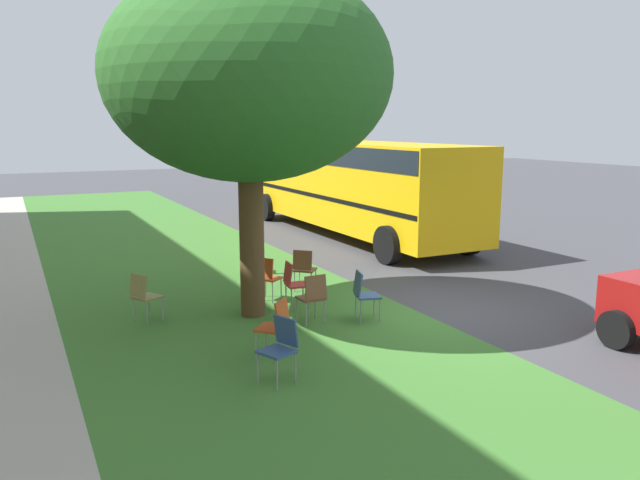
{
  "coord_description": "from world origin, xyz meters",
  "views": [
    {
      "loc": [
        -8.88,
        6.77,
        3.4
      ],
      "look_at": [
        1.03,
        1.8,
        1.34
      ],
      "focal_mm": 34.99,
      "sensor_mm": 36.0,
      "label": 1
    }
  ],
  "objects_px": {
    "chair_8": "(304,267)",
    "chair_2": "(293,281)",
    "chair_4": "(267,275)",
    "chair_6": "(313,295)",
    "chair_3": "(276,324)",
    "chair_7": "(144,294)",
    "school_bus": "(353,179)",
    "chair_0": "(364,292)",
    "chair_1": "(280,345)",
    "street_tree": "(248,76)",
    "chair_5": "(250,252)"
  },
  "relations": [
    {
      "from": "chair_0",
      "to": "chair_1",
      "type": "xyz_separation_m",
      "value": [
        -1.8,
        2.35,
        0.0
      ]
    },
    {
      "from": "chair_1",
      "to": "school_bus",
      "type": "relative_size",
      "value": 0.08
    },
    {
      "from": "chair_3",
      "to": "chair_4",
      "type": "distance_m",
      "value": 3.0
    },
    {
      "from": "chair_1",
      "to": "chair_4",
      "type": "relative_size",
      "value": 1.0
    },
    {
      "from": "chair_3",
      "to": "school_bus",
      "type": "xyz_separation_m",
      "value": [
        8.57,
        -6.15,
        1.24
      ]
    },
    {
      "from": "chair_0",
      "to": "school_bus",
      "type": "distance_m",
      "value": 8.74
    },
    {
      "from": "chair_4",
      "to": "chair_2",
      "type": "bearing_deg",
      "value": -156.65
    },
    {
      "from": "chair_0",
      "to": "chair_2",
      "type": "bearing_deg",
      "value": 32.51
    },
    {
      "from": "chair_4",
      "to": "chair_7",
      "type": "distance_m",
      "value": 2.42
    },
    {
      "from": "chair_5",
      "to": "chair_7",
      "type": "xyz_separation_m",
      "value": [
        -2.59,
        2.91,
        0.0
      ]
    },
    {
      "from": "chair_7",
      "to": "school_bus",
      "type": "xyz_separation_m",
      "value": [
        6.03,
        -7.56,
        1.24
      ]
    },
    {
      "from": "school_bus",
      "to": "street_tree",
      "type": "bearing_deg",
      "value": 138.45
    },
    {
      "from": "chair_2",
      "to": "school_bus",
      "type": "xyz_separation_m",
      "value": [
        6.39,
        -4.88,
        1.24
      ]
    },
    {
      "from": "chair_1",
      "to": "chair_8",
      "type": "distance_m",
      "value": 4.61
    },
    {
      "from": "chair_7",
      "to": "chair_0",
      "type": "bearing_deg",
      "value": -114.74
    },
    {
      "from": "street_tree",
      "to": "chair_8",
      "type": "height_order",
      "value": "street_tree"
    },
    {
      "from": "chair_4",
      "to": "school_bus",
      "type": "distance_m",
      "value": 7.82
    },
    {
      "from": "chair_8",
      "to": "chair_2",
      "type": "bearing_deg",
      "value": 145.4
    },
    {
      "from": "chair_1",
      "to": "chair_3",
      "type": "xyz_separation_m",
      "value": [
        0.85,
        -0.29,
        0.0
      ]
    },
    {
      "from": "street_tree",
      "to": "chair_6",
      "type": "bearing_deg",
      "value": -141.95
    },
    {
      "from": "chair_3",
      "to": "chair_6",
      "type": "height_order",
      "value": "same"
    },
    {
      "from": "chair_3",
      "to": "chair_5",
      "type": "xyz_separation_m",
      "value": [
        5.13,
        -1.51,
        0.0
      ]
    },
    {
      "from": "school_bus",
      "to": "chair_7",
      "type": "bearing_deg",
      "value": 128.55
    },
    {
      "from": "chair_3",
      "to": "chair_5",
      "type": "height_order",
      "value": "same"
    },
    {
      "from": "chair_1",
      "to": "chair_2",
      "type": "xyz_separation_m",
      "value": [
        3.04,
        -1.56,
        0.0
      ]
    },
    {
      "from": "street_tree",
      "to": "chair_4",
      "type": "distance_m",
      "value": 3.8
    },
    {
      "from": "chair_4",
      "to": "chair_5",
      "type": "xyz_separation_m",
      "value": [
        2.3,
        -0.51,
        0.0
      ]
    },
    {
      "from": "chair_6",
      "to": "chair_1",
      "type": "bearing_deg",
      "value": 144.07
    },
    {
      "from": "chair_0",
      "to": "chair_8",
      "type": "distance_m",
      "value": 2.23
    },
    {
      "from": "chair_0",
      "to": "chair_5",
      "type": "distance_m",
      "value": 4.22
    },
    {
      "from": "chair_4",
      "to": "chair_8",
      "type": "relative_size",
      "value": 1.0
    },
    {
      "from": "chair_2",
      "to": "chair_7",
      "type": "relative_size",
      "value": 1.0
    },
    {
      "from": "chair_6",
      "to": "chair_8",
      "type": "height_order",
      "value": "same"
    },
    {
      "from": "chair_0",
      "to": "chair_2",
      "type": "xyz_separation_m",
      "value": [
        1.24,
        0.79,
        0.0
      ]
    },
    {
      "from": "chair_3",
      "to": "chair_7",
      "type": "height_order",
      "value": "same"
    },
    {
      "from": "street_tree",
      "to": "chair_4",
      "type": "xyz_separation_m",
      "value": [
        0.71,
        -0.55,
        -3.69
      ]
    },
    {
      "from": "chair_0",
      "to": "chair_6",
      "type": "xyz_separation_m",
      "value": [
        0.23,
        0.88,
        0.0
      ]
    },
    {
      "from": "chair_0",
      "to": "chair_3",
      "type": "bearing_deg",
      "value": 114.58
    },
    {
      "from": "chair_8",
      "to": "chair_0",
      "type": "bearing_deg",
      "value": -177.29
    },
    {
      "from": "chair_4",
      "to": "chair_6",
      "type": "xyz_separation_m",
      "value": [
        -1.66,
        -0.19,
        0.0
      ]
    },
    {
      "from": "chair_1",
      "to": "chair_2",
      "type": "bearing_deg",
      "value": -27.17
    },
    {
      "from": "chair_3",
      "to": "chair_7",
      "type": "distance_m",
      "value": 2.91
    },
    {
      "from": "chair_6",
      "to": "chair_7",
      "type": "relative_size",
      "value": 1.0
    },
    {
      "from": "chair_2",
      "to": "chair_3",
      "type": "relative_size",
      "value": 1.0
    },
    {
      "from": "chair_2",
      "to": "chair_5",
      "type": "bearing_deg",
      "value": -4.56
    },
    {
      "from": "chair_2",
      "to": "chair_4",
      "type": "xyz_separation_m",
      "value": [
        0.65,
        0.28,
        0.0
      ]
    },
    {
      "from": "chair_0",
      "to": "chair_1",
      "type": "bearing_deg",
      "value": 127.4
    },
    {
      "from": "chair_6",
      "to": "chair_4",
      "type": "bearing_deg",
      "value": 6.47
    },
    {
      "from": "chair_1",
      "to": "street_tree",
      "type": "bearing_deg",
      "value": -13.69
    },
    {
      "from": "street_tree",
      "to": "school_bus",
      "type": "xyz_separation_m",
      "value": [
        6.45,
        -5.72,
        -2.45
      ]
    }
  ]
}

